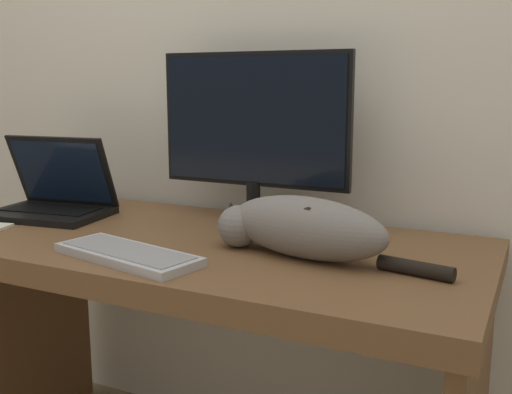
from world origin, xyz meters
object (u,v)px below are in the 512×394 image
object	(u,v)px
monitor	(254,131)
cat	(300,226)
external_keyboard	(128,254)
laptop	(53,200)

from	to	relation	value
monitor	cat	world-z (taller)	monitor
cat	external_keyboard	bearing A→B (deg)	-141.19
laptop	monitor	bearing A→B (deg)	7.80
laptop	external_keyboard	xyz separation A→B (m)	(0.49, -0.27, -0.04)
external_keyboard	cat	size ratio (longest dim) A/B	0.68
monitor	laptop	xyz separation A→B (m)	(-0.60, -0.16, -0.22)
monitor	external_keyboard	bearing A→B (deg)	-103.89
monitor	laptop	bearing A→B (deg)	-164.82
external_keyboard	cat	xyz separation A→B (m)	(0.35, 0.19, 0.06)
laptop	external_keyboard	bearing A→B (deg)	-36.49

